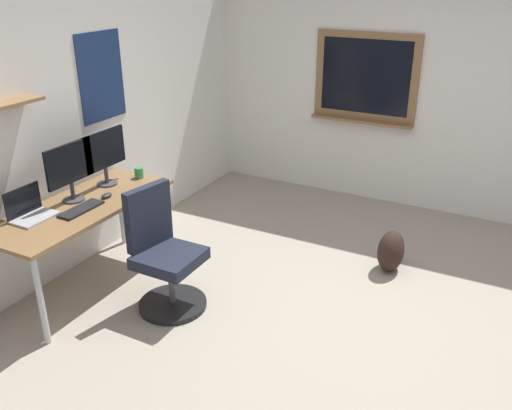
% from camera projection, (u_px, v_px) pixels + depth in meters
% --- Properties ---
extents(ground_plane, '(5.20, 5.20, 0.00)m').
position_uv_depth(ground_plane, '(348.00, 325.00, 4.00)').
color(ground_plane, '#9E9384').
rests_on(ground_plane, ground).
extents(wall_back, '(5.00, 0.30, 2.60)m').
position_uv_depth(wall_back, '(75.00, 112.00, 4.51)').
color(wall_back, silver).
rests_on(wall_back, ground).
extents(wall_right, '(0.22, 5.00, 2.60)m').
position_uv_depth(wall_right, '(434.00, 86.00, 5.47)').
color(wall_right, silver).
rests_on(wall_right, ground).
extents(desk, '(1.54, 0.64, 0.72)m').
position_uv_depth(desk, '(82.00, 213.00, 4.24)').
color(desk, olive).
rests_on(desk, ground).
extents(office_chair, '(0.52, 0.53, 0.95)m').
position_uv_depth(office_chair, '(164.00, 258.00, 4.10)').
color(office_chair, black).
rests_on(office_chair, ground).
extents(laptop, '(0.31, 0.21, 0.23)m').
position_uv_depth(laptop, '(30.00, 211.00, 3.98)').
color(laptop, '#ADAFB5').
rests_on(laptop, desk).
extents(monitor_primary, '(0.46, 0.17, 0.46)m').
position_uv_depth(monitor_primary, '(70.00, 168.00, 4.18)').
color(monitor_primary, '#38383D').
rests_on(monitor_primary, desk).
extents(monitor_secondary, '(0.46, 0.17, 0.46)m').
position_uv_depth(monitor_secondary, '(105.00, 154.00, 4.49)').
color(monitor_secondary, '#38383D').
rests_on(monitor_secondary, desk).
extents(keyboard, '(0.37, 0.13, 0.02)m').
position_uv_depth(keyboard, '(81.00, 209.00, 4.12)').
color(keyboard, black).
rests_on(keyboard, desk).
extents(computer_mouse, '(0.10, 0.06, 0.03)m').
position_uv_depth(computer_mouse, '(107.00, 195.00, 4.34)').
color(computer_mouse, '#262628').
rests_on(computer_mouse, desk).
extents(coffee_mug, '(0.08, 0.08, 0.09)m').
position_uv_depth(coffee_mug, '(139.00, 173.00, 4.73)').
color(coffee_mug, '#338C4C').
rests_on(coffee_mug, desk).
extents(backpack, '(0.32, 0.22, 0.36)m').
position_uv_depth(backpack, '(391.00, 251.00, 4.66)').
color(backpack, black).
rests_on(backpack, ground).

